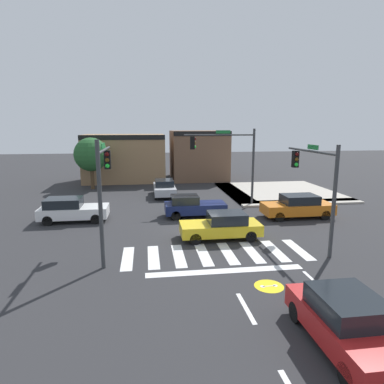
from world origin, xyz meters
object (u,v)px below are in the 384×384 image
object	(u,v)px
car_silver	(164,188)
car_orange	(298,206)
car_white	(72,210)
car_red	(348,322)
traffic_signal_southwest	(104,178)
roadside_tree	(91,155)
car_navy	(193,206)
car_yellow	(222,226)
traffic_signal_southeast	(314,175)
traffic_signal_northeast	(227,153)

from	to	relation	value
car_silver	car_orange	size ratio (longest dim) A/B	0.91
car_white	car_red	xyz separation A→B (m)	(10.27, -14.26, -0.00)
car_silver	traffic_signal_southwest	bearing A→B (deg)	-14.57
roadside_tree	car_orange	bearing A→B (deg)	-39.77
car_navy	car_white	bearing A→B (deg)	-179.67
car_yellow	car_silver	xyz separation A→B (m)	(-2.48, 11.92, 0.03)
car_navy	car_silver	xyz separation A→B (m)	(-1.53, 7.20, 0.01)
car_orange	traffic_signal_southwest	bearing A→B (deg)	-156.98
car_yellow	roadside_tree	distance (m)	18.95
traffic_signal_southwest	car_silver	size ratio (longest dim) A/B	1.31
car_silver	roadside_tree	xyz separation A→B (m)	(-6.81, 4.38, 2.63)
traffic_signal_southeast	car_yellow	size ratio (longest dim) A/B	1.21
car_white	car_orange	xyz separation A→B (m)	(14.95, -1.15, 0.00)
traffic_signal_southeast	car_yellow	distance (m)	5.50
car_yellow	car_silver	distance (m)	12.18
car_navy	traffic_signal_southwest	bearing A→B (deg)	-128.63
traffic_signal_northeast	traffic_signal_southwest	bearing A→B (deg)	48.37
car_orange	car_red	size ratio (longest dim) A/B	1.14
car_yellow	car_silver	size ratio (longest dim) A/B	1.03
traffic_signal_southwest	car_silver	distance (m)	14.27
traffic_signal_southwest	car_orange	world-z (taller)	traffic_signal_southwest
car_orange	roadside_tree	world-z (taller)	roadside_tree
car_yellow	traffic_signal_northeast	bearing A→B (deg)	-105.50
traffic_signal_northeast	traffic_signal_southwest	size ratio (longest dim) A/B	1.06
traffic_signal_northeast	car_red	bearing A→B (deg)	87.62
car_yellow	roadside_tree	bearing A→B (deg)	-60.30
traffic_signal_northeast	car_orange	world-z (taller)	traffic_signal_northeast
traffic_signal_southeast	car_silver	distance (m)	15.30
traffic_signal_southwest	car_navy	bearing A→B (deg)	-38.63
traffic_signal_northeast	car_silver	bearing A→B (deg)	-44.13
traffic_signal_southeast	roadside_tree	world-z (taller)	traffic_signal_southeast
car_red	roadside_tree	distance (m)	28.11
car_white	car_navy	distance (m)	7.96
traffic_signal_southeast	car_white	world-z (taller)	traffic_signal_southeast
car_yellow	car_orange	bearing A→B (deg)	-149.71
traffic_signal_southwest	car_orange	distance (m)	13.41
car_orange	car_red	bearing A→B (deg)	-109.63
traffic_signal_southwest	car_yellow	xyz separation A→B (m)	(5.99, 1.58, -3.02)
car_navy	roadside_tree	world-z (taller)	roadside_tree
car_yellow	car_red	distance (m)	9.68
traffic_signal_southeast	traffic_signal_northeast	distance (m)	9.22
car_white	car_yellow	world-z (taller)	car_white
car_yellow	car_orange	distance (m)	7.00
traffic_signal_northeast	car_orange	size ratio (longest dim) A/B	1.26
traffic_signal_southeast	car_navy	world-z (taller)	traffic_signal_southeast
traffic_signal_southeast	car_orange	size ratio (longest dim) A/B	1.13
car_silver	car_navy	bearing A→B (deg)	12.03
car_yellow	car_orange	size ratio (longest dim) A/B	0.93
traffic_signal_northeast	car_red	xyz separation A→B (m)	(-0.71, -17.08, -3.32)
traffic_signal_northeast	car_yellow	distance (m)	8.48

